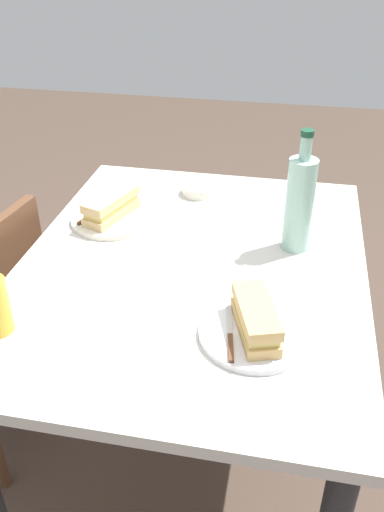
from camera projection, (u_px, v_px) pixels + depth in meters
ground_plane at (192, 460)px, 1.82m from camera, size 8.00×8.00×0.00m
dining_table at (192, 300)px, 1.47m from camera, size 1.11×0.87×0.78m
plate_near at (255, 334)px, 1.16m from camera, size 0.24×0.24×0.01m
baguette_sandwich_near at (256, 318)px, 1.13m from camera, size 0.19×0.12×0.07m
knife_near at (230, 335)px, 1.13m from camera, size 0.18×0.04×0.01m
plate_far at (112, 219)px, 1.58m from camera, size 0.24×0.24×0.01m
baguette_sandwich_far at (111, 206)px, 1.56m from camera, size 0.20×0.13×0.07m
knife_far at (95, 213)px, 1.59m from camera, size 0.18×0.06×0.01m
water_bottle at (299, 203)px, 1.39m from camera, size 0.07×0.07×0.32m
olive_bowl at (198, 190)px, 1.73m from camera, size 0.10×0.10×0.03m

